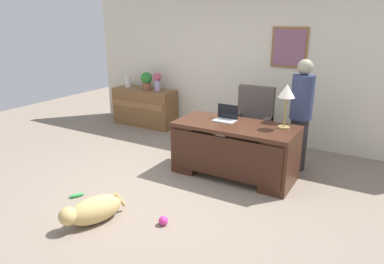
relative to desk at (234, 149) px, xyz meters
The scene contains 14 objects.
ground_plane 1.04m from the desk, 120.12° to the right, with size 12.00×12.00×0.00m, color gray.
back_wall 2.06m from the desk, 104.81° to the left, with size 7.00×0.16×2.70m.
desk is the anchor object (origin of this frame).
credenza 3.06m from the desk, 152.13° to the left, with size 1.38×0.50×0.78m.
armchair 0.90m from the desk, 95.45° to the left, with size 0.60×0.59×1.15m.
person_standing 1.11m from the desk, 44.60° to the left, with size 0.32×0.32×1.66m.
dog_lying 2.14m from the desk, 113.50° to the right, with size 0.49×0.76×0.30m.
laptop 0.48m from the desk, 145.25° to the left, with size 0.32×0.22×0.23m.
desk_lamp 1.06m from the desk, 16.20° to the left, with size 0.22×0.22×0.60m.
vase_with_flowers 2.81m from the desk, 148.71° to the left, with size 0.17×0.17×0.37m.
vase_empty 3.47m from the desk, 155.42° to the left, with size 0.14×0.14×0.25m, color silver.
potted_plant 3.04m from the desk, 151.41° to the left, with size 0.24×0.24×0.36m.
dog_toy_ball 1.64m from the desk, 94.97° to the right, with size 0.11×0.11×0.11m, color #D8338C.
dog_toy_bone 2.23m from the desk, 132.12° to the right, with size 0.19×0.05×0.05m, color green.
Camera 1 is at (2.34, -3.57, 2.20)m, focal length 33.06 mm.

